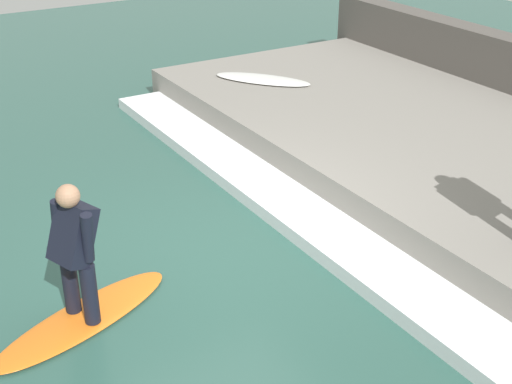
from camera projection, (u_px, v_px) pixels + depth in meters
The scene contains 6 objects.
ground_plane at pixel (224, 256), 8.06m from camera, with size 28.00×28.00×0.00m, color #2D564C.
concrete_ledge at pixel (467, 164), 9.71m from camera, with size 4.40×11.14×0.51m, color gray.
wave_foam_crest at pixel (312, 223), 8.58m from camera, with size 0.77×10.58×0.17m, color white.
surfboard_riding at pixel (84, 318), 6.96m from camera, with size 2.14×1.25×0.06m.
surfer_riding at pixel (74, 246), 6.60m from camera, with size 0.51×0.59×1.42m.
surfboard_spare at pixel (263, 79), 12.21m from camera, with size 1.47×1.69×0.06m.
Camera 1 is at (-3.27, -6.08, 4.23)m, focal length 50.00 mm.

